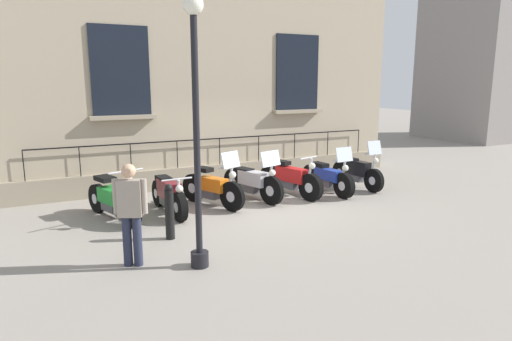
{
  "coord_description": "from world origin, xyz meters",
  "views": [
    {
      "loc": [
        9.15,
        -4.6,
        2.85
      ],
      "look_at": [
        -0.07,
        0.0,
        0.8
      ],
      "focal_mm": 31.35,
      "sensor_mm": 36.0,
      "label": 1
    }
  ],
  "objects": [
    {
      "name": "building_facade",
      "position": [
        -2.76,
        -0.0,
        3.89
      ],
      "size": [
        0.82,
        11.63,
        7.98
      ],
      "color": "tan",
      "rests_on": "ground_plane"
    },
    {
      "name": "ground_plane",
      "position": [
        0.0,
        0.0,
        0.0
      ],
      "size": [
        60.0,
        60.0,
        0.0
      ],
      "primitive_type": "plane",
      "color": "gray"
    },
    {
      "name": "motorcycle_silver",
      "position": [
        -0.39,
        0.07,
        0.45
      ],
      "size": [
        1.93,
        0.88,
        1.28
      ],
      "color": "black",
      "rests_on": "ground_plane"
    },
    {
      "name": "motorcycle_maroon",
      "position": [
        -0.2,
        -2.08,
        0.41
      ],
      "size": [
        1.98,
        0.65,
        0.89
      ],
      "color": "black",
      "rests_on": "ground_plane"
    },
    {
      "name": "motorcycle_green",
      "position": [
        -0.29,
        -3.24,
        0.41
      ],
      "size": [
        2.04,
        0.94,
        1.14
      ],
      "color": "black",
      "rests_on": "ground_plane"
    },
    {
      "name": "motorcycle_black",
      "position": [
        -0.29,
        3.21,
        0.43
      ],
      "size": [
        1.92,
        0.53,
        1.35
      ],
      "color": "black",
      "rests_on": "ground_plane"
    },
    {
      "name": "pedestrian_standing",
      "position": [
        2.34,
        -3.37,
        0.92
      ],
      "size": [
        0.35,
        0.49,
        1.63
      ],
      "color": "#23283D",
      "rests_on": "ground_plane"
    },
    {
      "name": "motorcycle_red",
      "position": [
        -0.35,
        1.11,
        0.43
      ],
      "size": [
        2.07,
        0.79,
        1.07
      ],
      "color": "black",
      "rests_on": "ground_plane"
    },
    {
      "name": "distant_building",
      "position": [
        -6.32,
        15.66,
        5.42
      ],
      "size": [
        4.62,
        4.27,
        10.84
      ],
      "color": "gray",
      "rests_on": "ground_plane"
    },
    {
      "name": "lamppost",
      "position": [
        2.85,
        -2.45,
        2.15
      ],
      "size": [
        0.3,
        0.3,
        4.06
      ],
      "color": "black",
      "rests_on": "ground_plane"
    },
    {
      "name": "bollard",
      "position": [
        1.41,
        -2.51,
        0.52
      ],
      "size": [
        0.17,
        0.17,
        1.04
      ],
      "color": "black",
      "rests_on": "ground_plane"
    },
    {
      "name": "motorcycle_blue",
      "position": [
        -0.15,
        2.12,
        0.41
      ],
      "size": [
        1.97,
        0.6,
        1.28
      ],
      "color": "black",
      "rests_on": "ground_plane"
    },
    {
      "name": "motorcycle_orange",
      "position": [
        -0.28,
        -1.01,
        0.45
      ],
      "size": [
        1.84,
        0.94,
        1.34
      ],
      "color": "black",
      "rests_on": "ground_plane"
    }
  ]
}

